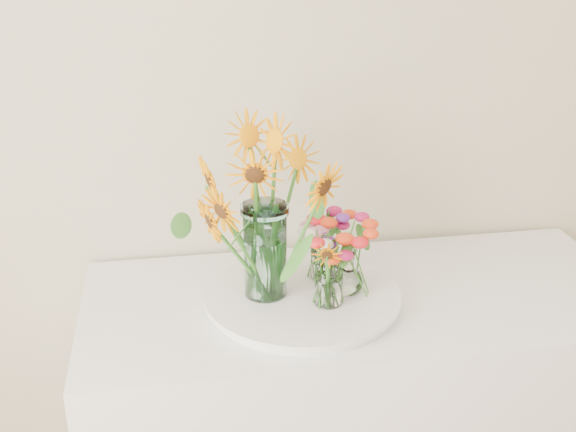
% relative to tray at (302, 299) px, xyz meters
% --- Properties ---
extents(tray, '(0.46, 0.46, 0.02)m').
position_rel_tray_xyz_m(tray, '(0.00, 0.00, 0.00)').
color(tray, white).
rests_on(tray, counter).
extents(mason_jar, '(0.11, 0.11, 0.24)m').
position_rel_tray_xyz_m(mason_jar, '(-0.09, 0.01, 0.13)').
color(mason_jar, '#B9F6F7').
rests_on(mason_jar, tray).
extents(sunflower_bouquet, '(0.62, 0.62, 0.45)m').
position_rel_tray_xyz_m(sunflower_bouquet, '(-0.09, 0.01, 0.24)').
color(sunflower_bouquet, '#FF9905').
rests_on(sunflower_bouquet, tray).
extents(small_vase_a, '(0.09, 0.09, 0.11)m').
position_rel_tray_xyz_m(small_vase_a, '(0.05, -0.06, 0.07)').
color(small_vase_a, white).
rests_on(small_vase_a, tray).
extents(wildflower_posy_a, '(0.18, 0.18, 0.20)m').
position_rel_tray_xyz_m(wildflower_posy_a, '(0.05, -0.06, 0.11)').
color(wildflower_posy_a, '#F33D15').
rests_on(wildflower_posy_a, tray).
extents(small_vase_b, '(0.10, 0.10, 0.11)m').
position_rel_tray_xyz_m(small_vase_b, '(0.11, -0.01, 0.07)').
color(small_vase_b, white).
rests_on(small_vase_b, tray).
extents(wildflower_posy_b, '(0.21, 0.21, 0.20)m').
position_rel_tray_xyz_m(wildflower_posy_b, '(0.11, -0.01, 0.11)').
color(wildflower_posy_b, '#F33D15').
rests_on(wildflower_posy_b, tray).
extents(small_vase_c, '(0.08, 0.08, 0.11)m').
position_rel_tray_xyz_m(small_vase_c, '(0.07, 0.07, 0.07)').
color(small_vase_c, white).
rests_on(small_vase_c, tray).
extents(wildflower_posy_c, '(0.19, 0.19, 0.20)m').
position_rel_tray_xyz_m(wildflower_posy_c, '(0.07, 0.07, 0.11)').
color(wildflower_posy_c, '#F33D15').
rests_on(wildflower_posy_c, tray).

